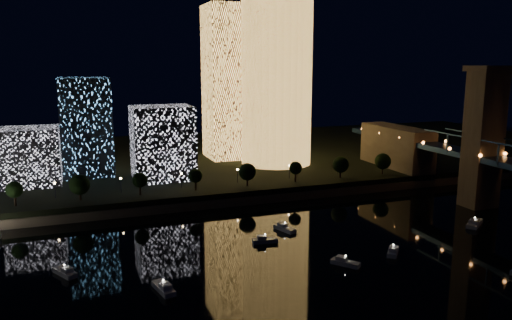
% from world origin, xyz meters
% --- Properties ---
extents(ground, '(520.00, 520.00, 0.00)m').
position_xyz_m(ground, '(0.00, 0.00, 0.00)').
color(ground, black).
rests_on(ground, ground).
extents(far_bank, '(420.00, 160.00, 5.00)m').
position_xyz_m(far_bank, '(0.00, 160.00, 2.50)').
color(far_bank, black).
rests_on(far_bank, ground).
extents(seawall, '(420.00, 6.00, 3.00)m').
position_xyz_m(seawall, '(0.00, 82.00, 1.50)').
color(seawall, '#6B5E4C').
rests_on(seawall, ground).
extents(tower_cylindrical, '(34.00, 34.00, 80.88)m').
position_xyz_m(tower_cylindrical, '(17.04, 125.58, 45.57)').
color(tower_cylindrical, '#F0AB4C').
rests_on(tower_cylindrical, far_bank).
extents(tower_rectangular, '(23.00, 23.00, 73.17)m').
position_xyz_m(tower_rectangular, '(1.91, 148.22, 41.58)').
color(tower_rectangular, '#F0AB4C').
rests_on(tower_rectangular, far_bank).
extents(midrise_blocks, '(99.35, 44.00, 40.12)m').
position_xyz_m(midrise_blocks, '(-73.16, 124.23, 20.88)').
color(midrise_blocks, white).
rests_on(midrise_blocks, far_bank).
extents(motorboats, '(130.32, 78.82, 2.78)m').
position_xyz_m(motorboats, '(-9.30, 13.89, 0.81)').
color(motorboats, silver).
rests_on(motorboats, ground).
extents(esplanade_trees, '(165.96, 7.00, 9.00)m').
position_xyz_m(esplanade_trees, '(-21.75, 88.00, 10.47)').
color(esplanade_trees, black).
rests_on(esplanade_trees, far_bank).
extents(street_lamps, '(132.70, 0.70, 5.65)m').
position_xyz_m(street_lamps, '(-34.00, 94.00, 9.02)').
color(street_lamps, black).
rests_on(street_lamps, far_bank).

